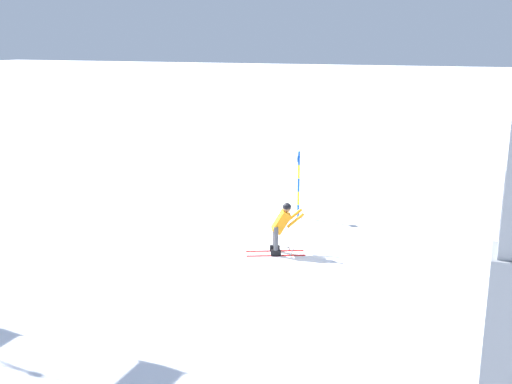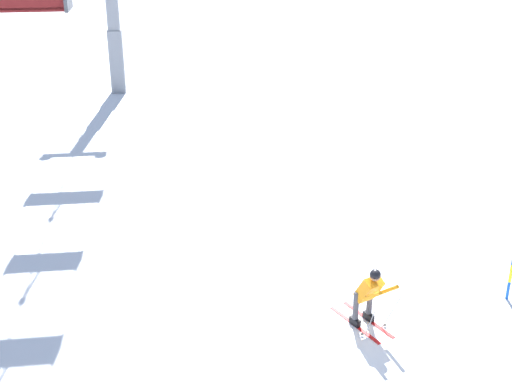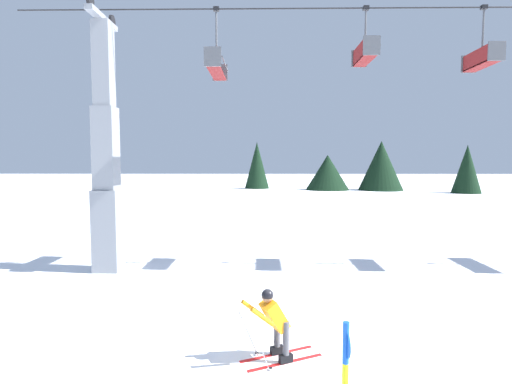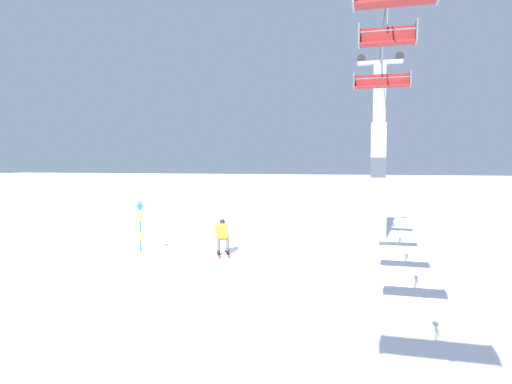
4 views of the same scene
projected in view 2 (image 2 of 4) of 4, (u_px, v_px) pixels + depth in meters
ground_plane at (360, 311)px, 15.32m from camera, size 260.00×260.00×0.00m
skier_carving_main at (369, 292)px, 14.43m from camera, size 1.73×1.22×1.62m
lift_tower_far at (112, 8)px, 31.43m from camera, size 0.67×2.41×9.52m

